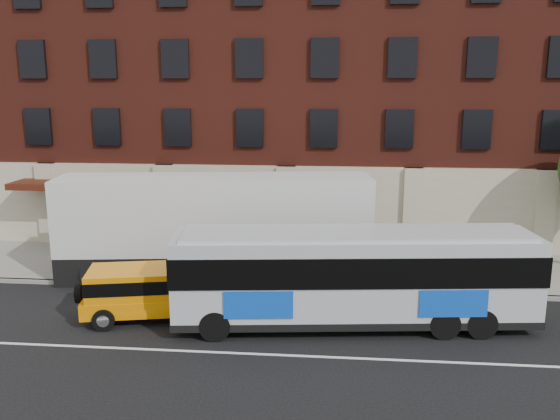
# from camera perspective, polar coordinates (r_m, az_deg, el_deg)

# --- Properties ---
(ground) EXTENTS (120.00, 120.00, 0.00)m
(ground) POSITION_cam_1_polar(r_m,az_deg,el_deg) (17.55, -2.72, -14.72)
(ground) COLOR black
(ground) RESTS_ON ground
(sidewalk) EXTENTS (60.00, 6.00, 0.15)m
(sidewalk) POSITION_cam_1_polar(r_m,az_deg,el_deg) (25.81, 0.08, -5.53)
(sidewalk) COLOR gray
(sidewalk) RESTS_ON ground
(kerb) EXTENTS (60.00, 0.25, 0.15)m
(kerb) POSITION_cam_1_polar(r_m,az_deg,el_deg) (22.99, -0.61, -7.80)
(kerb) COLOR gray
(kerb) RESTS_ON ground
(lane_line) EXTENTS (60.00, 0.12, 0.01)m
(lane_line) POSITION_cam_1_polar(r_m,az_deg,el_deg) (17.99, -2.49, -13.99)
(lane_line) COLOR silver
(lane_line) RESTS_ON ground
(building) EXTENTS (30.00, 12.10, 15.00)m
(building) POSITION_cam_1_polar(r_m,az_deg,el_deg) (32.48, 1.39, 11.58)
(building) COLOR #551D14
(building) RESTS_ON sidewalk
(sign_pole) EXTENTS (0.30, 0.20, 2.50)m
(sign_pole) POSITION_cam_1_polar(r_m,az_deg,el_deg) (25.01, -20.38, -3.61)
(sign_pole) COLOR slate
(sign_pole) RESTS_ON ground
(city_bus) EXTENTS (12.15, 3.88, 3.27)m
(city_bus) POSITION_cam_1_polar(r_m,az_deg,el_deg) (19.45, 7.34, -6.29)
(city_bus) COLOR #B2B6BC
(city_bus) RESTS_ON ground
(yellow_suv) EXTENTS (4.83, 2.78, 1.80)m
(yellow_suv) POSITION_cam_1_polar(r_m,az_deg,el_deg) (20.67, -13.35, -7.67)
(yellow_suv) COLOR orange
(yellow_suv) RESTS_ON ground
(shipping_container) EXTENTS (13.05, 4.20, 4.28)m
(shipping_container) POSITION_cam_1_polar(r_m,az_deg,el_deg) (24.30, -6.36, -1.74)
(shipping_container) COLOR black
(shipping_container) RESTS_ON ground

